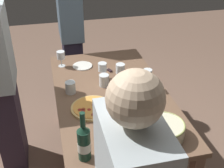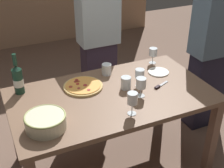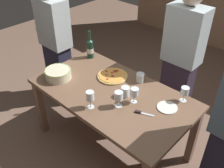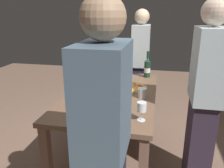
{
  "view_description": "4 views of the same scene",
  "coord_description": "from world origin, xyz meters",
  "px_view_note": "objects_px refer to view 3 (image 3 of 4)",
  "views": [
    {
      "loc": [
        -1.98,
        0.47,
        2.06
      ],
      "look_at": [
        0.0,
        0.0,
        0.84
      ],
      "focal_mm": 48.03,
      "sensor_mm": 36.0,
      "label": 1
    },
    {
      "loc": [
        -0.85,
        -1.89,
        2.03
      ],
      "look_at": [
        0.0,
        0.0,
        0.84
      ],
      "focal_mm": 49.43,
      "sensor_mm": 36.0,
      "label": 2
    },
    {
      "loc": [
        1.36,
        -1.44,
        2.25
      ],
      "look_at": [
        0.0,
        0.0,
        0.84
      ],
      "focal_mm": 40.65,
      "sensor_mm": 36.0,
      "label": 3
    },
    {
      "loc": [
        2.19,
        0.45,
        1.56
      ],
      "look_at": [
        0.0,
        0.0,
        0.84
      ],
      "focal_mm": 36.35,
      "sensor_mm": 36.0,
      "label": 4
    }
  ],
  "objects_px": {
    "serving_bowl": "(58,73)",
    "person_guest_left": "(56,44)",
    "side_plate": "(167,107)",
    "pizza_knife": "(142,113)",
    "cup_amber": "(125,92)",
    "dining_table": "(112,99)",
    "wine_bottle": "(90,48)",
    "wine_glass_by_bottle": "(90,97)",
    "wine_glass_far_right": "(185,91)",
    "pizza": "(113,76)",
    "wine_glass_near_pizza": "(119,97)",
    "person_host": "(181,59)",
    "wine_glass_far_left": "(135,92)",
    "cup_ceramic": "(140,78)"
  },
  "relations": [
    {
      "from": "dining_table",
      "to": "wine_bottle",
      "type": "bearing_deg",
      "value": 153.8
    },
    {
      "from": "wine_glass_far_left",
      "to": "pizza",
      "type": "bearing_deg",
      "value": 158.64
    },
    {
      "from": "side_plate",
      "to": "serving_bowl",
      "type": "bearing_deg",
      "value": -161.39
    },
    {
      "from": "wine_glass_by_bottle",
      "to": "pizza_knife",
      "type": "xyz_separation_m",
      "value": [
        0.39,
        0.25,
        -0.12
      ]
    },
    {
      "from": "wine_glass_near_pizza",
      "to": "side_plate",
      "type": "xyz_separation_m",
      "value": [
        0.34,
        0.28,
        -0.1
      ]
    },
    {
      "from": "side_plate",
      "to": "pizza_knife",
      "type": "distance_m",
      "value": 0.25
    },
    {
      "from": "wine_glass_far_right",
      "to": "person_host",
      "type": "relative_size",
      "value": 0.09
    },
    {
      "from": "wine_glass_by_bottle",
      "to": "cup_amber",
      "type": "distance_m",
      "value": 0.36
    },
    {
      "from": "wine_glass_far_right",
      "to": "person_guest_left",
      "type": "xyz_separation_m",
      "value": [
        -1.74,
        -0.16,
        -0.05
      ]
    },
    {
      "from": "person_host",
      "to": "cup_ceramic",
      "type": "bearing_deg",
      "value": 0.44
    },
    {
      "from": "pizza",
      "to": "cup_amber",
      "type": "height_order",
      "value": "cup_amber"
    },
    {
      "from": "wine_bottle",
      "to": "side_plate",
      "type": "distance_m",
      "value": 1.2
    },
    {
      "from": "wine_glass_near_pizza",
      "to": "cup_ceramic",
      "type": "height_order",
      "value": "wine_glass_near_pizza"
    },
    {
      "from": "cup_amber",
      "to": "person_guest_left",
      "type": "distance_m",
      "value": 1.31
    },
    {
      "from": "wine_glass_by_bottle",
      "to": "wine_bottle",
      "type": "bearing_deg",
      "value": 137.28
    },
    {
      "from": "cup_ceramic",
      "to": "person_host",
      "type": "relative_size",
      "value": 0.06
    },
    {
      "from": "wine_glass_near_pizza",
      "to": "pizza_knife",
      "type": "xyz_separation_m",
      "value": [
        0.22,
        0.06,
        -0.1
      ]
    },
    {
      "from": "pizza",
      "to": "wine_glass_by_bottle",
      "type": "bearing_deg",
      "value": -68.72
    },
    {
      "from": "pizza_knife",
      "to": "person_guest_left",
      "type": "relative_size",
      "value": 0.1
    },
    {
      "from": "side_plate",
      "to": "dining_table",
      "type": "bearing_deg",
      "value": -162.91
    },
    {
      "from": "wine_glass_near_pizza",
      "to": "cup_amber",
      "type": "height_order",
      "value": "wine_glass_near_pizza"
    },
    {
      "from": "dining_table",
      "to": "wine_bottle",
      "type": "distance_m",
      "value": 0.76
    },
    {
      "from": "wine_glass_far_right",
      "to": "pizza_knife",
      "type": "relative_size",
      "value": 0.91
    },
    {
      "from": "person_host",
      "to": "wine_glass_by_bottle",
      "type": "bearing_deg",
      "value": 4.78
    },
    {
      "from": "pizza",
      "to": "wine_glass_far_left",
      "type": "relative_size",
      "value": 2.1
    },
    {
      "from": "side_plate",
      "to": "pizza",
      "type": "bearing_deg",
      "value": 177.59
    },
    {
      "from": "wine_glass_by_bottle",
      "to": "person_guest_left",
      "type": "xyz_separation_m",
      "value": [
        -1.18,
        0.49,
        -0.06
      ]
    },
    {
      "from": "dining_table",
      "to": "side_plate",
      "type": "xyz_separation_m",
      "value": [
        0.53,
        0.16,
        0.1
      ]
    },
    {
      "from": "person_host",
      "to": "person_guest_left",
      "type": "relative_size",
      "value": 1.05
    },
    {
      "from": "wine_glass_far_right",
      "to": "pizza",
      "type": "bearing_deg",
      "value": -167.99
    },
    {
      "from": "dining_table",
      "to": "pizza_knife",
      "type": "bearing_deg",
      "value": -7.36
    },
    {
      "from": "cup_amber",
      "to": "person_guest_left",
      "type": "xyz_separation_m",
      "value": [
        -1.3,
        0.16,
        0.01
      ]
    },
    {
      "from": "wine_glass_far_right",
      "to": "person_guest_left",
      "type": "relative_size",
      "value": 0.09
    },
    {
      "from": "wine_glass_near_pizza",
      "to": "cup_ceramic",
      "type": "xyz_separation_m",
      "value": [
        -0.1,
        0.44,
        -0.06
      ]
    },
    {
      "from": "wine_glass_near_pizza",
      "to": "wine_glass_far_right",
      "type": "bearing_deg",
      "value": 50.38
    },
    {
      "from": "pizza",
      "to": "wine_glass_far_left",
      "type": "bearing_deg",
      "value": -21.36
    },
    {
      "from": "cup_ceramic",
      "to": "pizza_knife",
      "type": "height_order",
      "value": "cup_ceramic"
    },
    {
      "from": "wine_glass_far_right",
      "to": "person_host",
      "type": "height_order",
      "value": "person_host"
    },
    {
      "from": "serving_bowl",
      "to": "person_guest_left",
      "type": "height_order",
      "value": "person_guest_left"
    },
    {
      "from": "pizza",
      "to": "cup_ceramic",
      "type": "distance_m",
      "value": 0.3
    },
    {
      "from": "cup_amber",
      "to": "pizza_knife",
      "type": "height_order",
      "value": "cup_amber"
    },
    {
      "from": "wine_glass_near_pizza",
      "to": "cup_amber",
      "type": "relative_size",
      "value": 1.54
    },
    {
      "from": "wine_glass_far_right",
      "to": "cup_ceramic",
      "type": "distance_m",
      "value": 0.49
    },
    {
      "from": "wine_glass_far_left",
      "to": "cup_ceramic",
      "type": "height_order",
      "value": "wine_glass_far_left"
    },
    {
      "from": "wine_glass_by_bottle",
      "to": "pizza_knife",
      "type": "distance_m",
      "value": 0.48
    },
    {
      "from": "wine_glass_by_bottle",
      "to": "wine_glass_far_right",
      "type": "height_order",
      "value": "wine_glass_by_bottle"
    },
    {
      "from": "dining_table",
      "to": "wine_glass_far_right",
      "type": "height_order",
      "value": "wine_glass_far_right"
    },
    {
      "from": "serving_bowl",
      "to": "wine_glass_far_right",
      "type": "bearing_deg",
      "value": 25.91
    },
    {
      "from": "wine_bottle",
      "to": "wine_glass_far_left",
      "type": "relative_size",
      "value": 2.2
    },
    {
      "from": "pizza_knife",
      "to": "person_host",
      "type": "bearing_deg",
      "value": 100.47
    }
  ]
}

